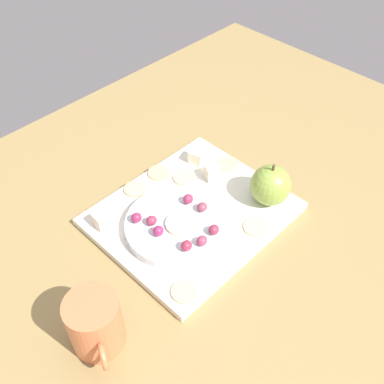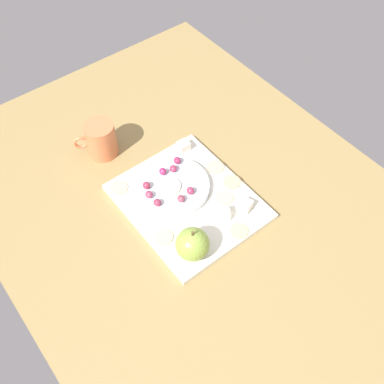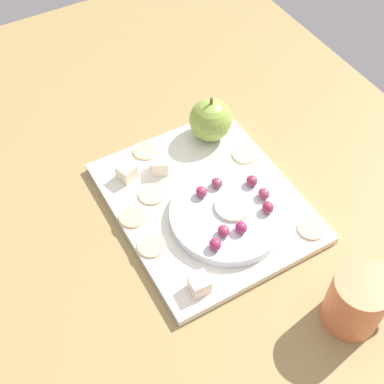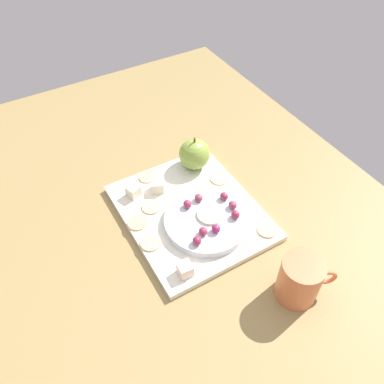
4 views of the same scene
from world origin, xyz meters
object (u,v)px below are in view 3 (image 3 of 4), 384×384
cheese_cube_1 (127,172)px  cracker_1 (151,246)px  cracker_0 (245,154)px  grape_2 (241,227)px  cheese_cube_2 (160,165)px  cracker_3 (311,228)px  grape_1 (268,207)px  serving_dish (227,215)px  cracker_2 (134,219)px  cracker_4 (146,151)px  cracker_5 (152,194)px  grape_5 (224,231)px  grape_3 (217,183)px  grape_6 (264,194)px  cheese_cube_0 (199,284)px  grape_7 (252,181)px  platter (205,202)px  apple_slice_0 (233,207)px  cup (357,301)px  apple_whole (211,120)px  grape_0 (215,244)px  grape_4 (199,193)px

cheese_cube_1 → cracker_1: (14.30, -2.71, -1.16)cm
cracker_0 → grape_2: size_ratio=2.20×
cheese_cube_2 → cracker_3: cheese_cube_2 is taller
grape_1 → serving_dish: bearing=-118.8°
cracker_2 → grape_2: (11.14, 12.68, 2.52)cm
serving_dish → cracker_4: serving_dish is taller
cracker_5 → grape_5: (13.37, 5.43, 2.45)cm
serving_dish → grape_3: (-5.23, 1.18, 1.71)cm
grape_6 → cheese_cube_0: bearing=-63.7°
grape_5 → grape_7: same height
cracker_5 → cracker_4: bearing=159.3°
serving_dish → cracker_2: 14.75cm
platter → grape_7: bearing=73.0°
cracker_2 → apple_slice_0: size_ratio=0.76×
grape_1 → cup: size_ratio=0.19×
grape_2 → grape_6: size_ratio=1.00×
serving_dish → apple_whole: (-17.16, 7.13, 2.90)cm
grape_1 → cup: 19.32cm
cheese_cube_2 → cracker_0: 15.01cm
cheese_cube_0 → cracker_0: size_ratio=0.63×
cracker_4 → cracker_1: bearing=-24.0°
grape_0 → grape_6: (-4.34, 11.67, -0.05)cm
grape_0 → grape_1: (-1.75, 10.61, 0.03)cm
grape_0 → grape_7: same height
grape_3 → apple_slice_0: bearing=-1.5°
cheese_cube_2 → cup: cup is taller
cracker_2 → grape_6: (7.44, 19.39, 2.46)cm
grape_4 → grape_3: bearing=96.9°
cheese_cube_1 → grape_5: 20.22cm
grape_0 → grape_2: size_ratio=1.00×
cheese_cube_2 → cracker_1: size_ratio=0.63×
cracker_3 → grape_6: 9.10cm
cheese_cube_1 → cracker_2: 9.01cm
cracker_2 → grape_0: (11.79, 7.73, 2.51)cm
cracker_4 → grape_1: grape_1 is taller
grape_7 → grape_2: bearing=-43.7°
grape_0 → grape_1: 10.76cm
cracker_3 → grape_3: grape_3 is taller
cracker_2 → cheese_cube_2: bearing=130.1°
cracker_4 → cup: bearing=15.0°
cracker_2 → cup: size_ratio=0.41×
cheese_cube_0 → cracker_1: size_ratio=0.63×
grape_5 → grape_6: bearing=107.2°
cheese_cube_1 → cracker_1: cheese_cube_1 is taller
cracker_5 → grape_1: (13.07, 13.69, 2.54)cm
serving_dish → grape_0: (4.73, -5.20, 1.81)cm
grape_1 → cracker_1: bearing=-103.0°
cup → cheese_cube_0: bearing=-129.5°
cheese_cube_0 → cheese_cube_2: same height
cracker_0 → grape_6: bearing=-18.2°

